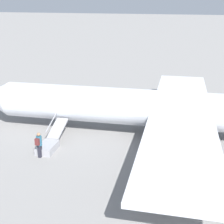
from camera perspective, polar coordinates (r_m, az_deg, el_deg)
The scene contains 4 objects.
ground_plane at distance 24.39m, azimuth 9.22°, elevation -4.31°, with size 600.00×600.00×0.00m, color gray.
airplane_main at distance 23.60m, azimuth 11.94°, elevation 0.42°, with size 31.89×24.47×7.36m.
boarding_stairs at distance 22.33m, azimuth -11.34°, elevation -5.64°, with size 1.86×4.14×1.79m.
passenger at distance 20.98m, azimuth -13.20°, elevation -5.60°, with size 0.39×0.56×1.74m.
Camera 1 is at (-5.67, 21.70, 9.59)m, focal length 50.00 mm.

